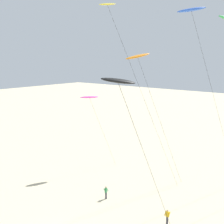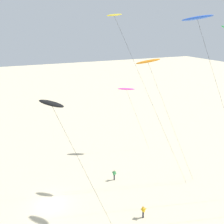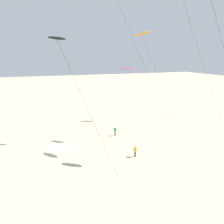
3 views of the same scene
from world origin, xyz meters
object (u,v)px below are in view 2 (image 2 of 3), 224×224
(kite_black, at_px, (52,106))
(kite_flyer_nearest, at_px, (143,211))
(kite_yellow, at_px, (117,22))
(kite_flyer_middle, at_px, (114,175))
(kite_blue, at_px, (198,19))
(kite_orange, at_px, (148,62))
(kite_magenta, at_px, (126,89))

(kite_black, xyz_separation_m, kite_flyer_nearest, (-1.31, 10.12, -14.92))
(kite_yellow, xyz_separation_m, kite_flyer_middle, (-0.80, 0.05, -21.56))
(kite_yellow, relative_size, kite_blue, 1.01)
(kite_yellow, relative_size, kite_orange, 1.29)
(kite_black, bearing_deg, kite_flyer_middle, 134.26)
(kite_black, distance_m, kite_flyer_nearest, 18.07)
(kite_magenta, distance_m, kite_blue, 19.55)
(kite_orange, distance_m, kite_flyer_nearest, 18.53)
(kite_flyer_nearest, distance_m, kite_flyer_middle, 8.79)
(kite_blue, xyz_separation_m, kite_flyer_middle, (-7.32, -6.55, -21.80))
(kite_yellow, bearing_deg, kite_flyer_middle, 176.53)
(kite_magenta, bearing_deg, kite_flyer_middle, -36.21)
(kite_orange, relative_size, kite_flyer_nearest, 10.90)
(kite_orange, relative_size, kite_black, 1.11)
(kite_yellow, height_order, kite_flyer_nearest, kite_yellow)
(kite_orange, bearing_deg, kite_yellow, -104.20)
(kite_black, xyz_separation_m, kite_flyer_middle, (-10.10, 10.37, -14.92))
(kite_yellow, height_order, kite_orange, kite_yellow)
(kite_yellow, distance_m, kite_orange, 6.43)
(kite_yellow, distance_m, kite_flyer_middle, 21.57)
(kite_yellow, xyz_separation_m, kite_magenta, (-9.48, 6.40, -11.00))
(kite_blue, distance_m, kite_black, 18.47)
(kite_orange, xyz_separation_m, kite_black, (8.29, -14.34, -1.72))
(kite_blue, distance_m, kite_flyer_nearest, 22.88)
(kite_flyer_nearest, bearing_deg, kite_yellow, 178.56)
(kite_magenta, height_order, kite_black, kite_black)
(kite_magenta, distance_m, kite_black, 25.52)
(kite_yellow, distance_m, kite_black, 15.40)
(kite_magenta, distance_m, kite_flyer_middle, 15.07)
(kite_black, bearing_deg, kite_blue, 99.33)
(kite_yellow, relative_size, kite_magenta, 2.01)
(kite_magenta, bearing_deg, kite_blue, 0.69)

